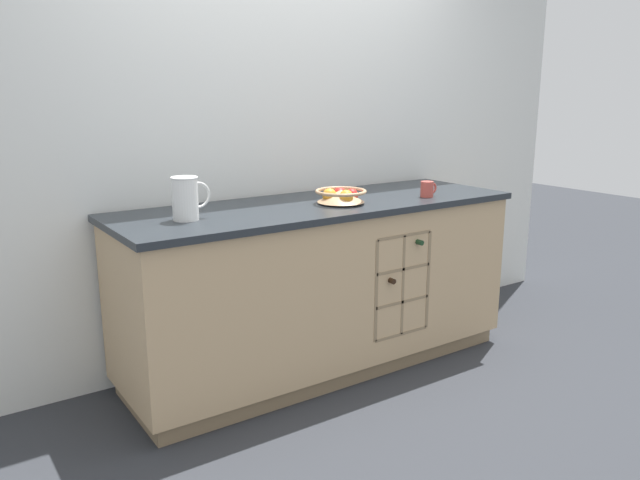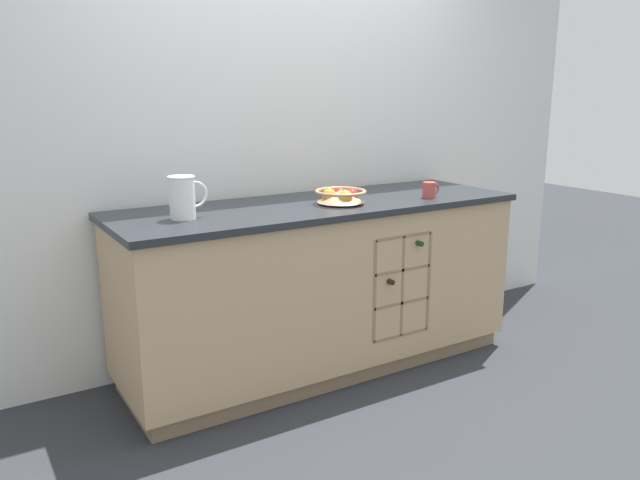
% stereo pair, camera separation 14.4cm
% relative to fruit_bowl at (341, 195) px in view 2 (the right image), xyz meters
% --- Properties ---
extents(ground_plane, '(14.00, 14.00, 0.00)m').
position_rel_fruit_bowl_xyz_m(ground_plane, '(-0.07, 0.09, -0.98)').
color(ground_plane, '#2D3035').
extents(back_wall, '(4.59, 0.06, 2.55)m').
position_rel_fruit_bowl_xyz_m(back_wall, '(-0.07, 0.50, 0.29)').
color(back_wall, silver).
rests_on(back_wall, ground_plane).
extents(kitchen_island, '(2.23, 0.74, 0.94)m').
position_rel_fruit_bowl_xyz_m(kitchen_island, '(-0.07, 0.09, -0.51)').
color(kitchen_island, '#8B7354').
rests_on(kitchen_island, ground_plane).
extents(fruit_bowl, '(0.27, 0.27, 0.08)m').
position_rel_fruit_bowl_xyz_m(fruit_bowl, '(0.00, 0.00, 0.00)').
color(fruit_bowl, tan).
rests_on(fruit_bowl, kitchen_island).
extents(white_pitcher, '(0.19, 0.13, 0.20)m').
position_rel_fruit_bowl_xyz_m(white_pitcher, '(-0.84, 0.06, 0.06)').
color(white_pitcher, white).
rests_on(white_pitcher, kitchen_island).
extents(ceramic_mug, '(0.11, 0.07, 0.09)m').
position_rel_fruit_bowl_xyz_m(ceramic_mug, '(0.53, -0.10, -0.00)').
color(ceramic_mug, '#B7473D').
rests_on(ceramic_mug, kitchen_island).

